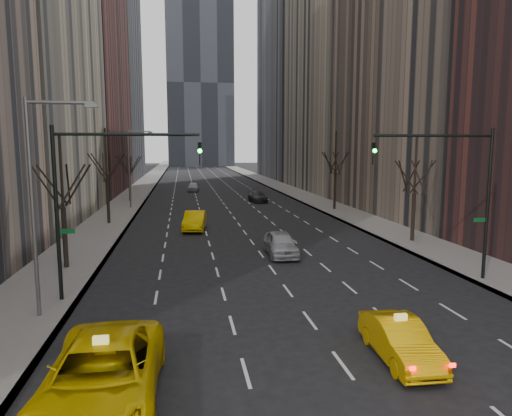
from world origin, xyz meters
name	(u,v)px	position (x,y,z in m)	size (l,w,h in m)	color
sidewalk_left	(141,189)	(-12.25, 70.00, 0.07)	(4.50, 320.00, 0.15)	slate
sidewalk_right	(281,187)	(12.25, 70.00, 0.07)	(4.50, 320.00, 0.15)	slate
bld_left_far	(71,49)	(-21.50, 66.00, 22.00)	(14.00, 28.00, 44.00)	brown
bld_left_deep	(102,40)	(-21.50, 96.00, 30.00)	(14.00, 30.00, 60.00)	#5E5E62
bld_right_far	(346,36)	(21.50, 64.00, 25.00)	(14.00, 28.00, 50.00)	tan
bld_right_deep	(298,50)	(21.50, 95.00, 29.00)	(14.00, 30.00, 58.00)	#5E5E62
tower_far	(198,4)	(2.00, 170.00, 60.00)	(24.00, 24.00, 120.00)	black
tree_lw_b	(63,207)	(-12.00, 18.00, 3.72)	(3.36, 3.50, 7.82)	black
tree_lw_c	(107,181)	(-12.00, 34.00, 4.04)	(3.36, 3.50, 8.74)	black
tree_lw_d	(129,175)	(-12.00, 52.00, 3.56)	(3.36, 3.50, 7.36)	black
tree_rw_b	(414,194)	(12.00, 22.00, 3.72)	(3.36, 3.50, 7.82)	black
tree_rw_c	(335,175)	(12.00, 40.00, 4.04)	(3.36, 3.50, 8.74)	black
traffic_mast_left	(94,184)	(-9.11, 12.00, 5.49)	(6.69, 0.39, 8.00)	black
traffic_mast_right	(460,180)	(9.11, 12.00, 5.49)	(6.69, 0.39, 8.00)	black
streetlight_near	(40,186)	(-10.84, 10.00, 5.62)	(2.83, 0.22, 9.00)	slate
streetlight_far	(132,161)	(-10.84, 45.00, 5.62)	(2.83, 0.22, 9.00)	slate
taxi_suv	(102,376)	(-7.42, 2.68, 0.93)	(3.09, 6.69, 1.86)	#DBB404
taxi_sedan	(400,340)	(2.03, 4.09, 0.70)	(1.47, 4.23, 1.39)	#E8A704
silver_sedan_ahead	(281,244)	(1.25, 19.46, 0.80)	(1.89, 4.70, 1.60)	#A7A9AF
far_taxi	(195,221)	(-4.14, 29.86, 0.82)	(1.73, 4.96, 1.63)	yellow
far_suv_grey	(258,196)	(4.62, 49.42, 0.70)	(1.95, 4.80, 1.39)	#2A2B2F
far_car_white	(193,187)	(-3.40, 65.25, 0.74)	(1.74, 4.32, 1.47)	silver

